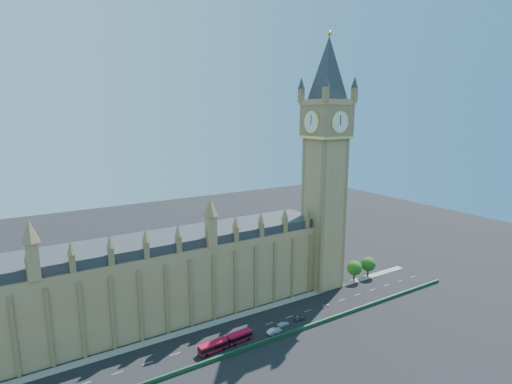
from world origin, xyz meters
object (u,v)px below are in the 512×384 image
car_silver (274,331)px  car_white (283,324)px  car_grey (299,318)px  red_bus (226,342)px

car_silver → car_white: 5.35m
car_grey → car_white: car_grey is taller
car_grey → car_white: bearing=97.2°
car_silver → car_white: size_ratio=1.16×
red_bus → car_silver: 16.27m
red_bus → car_white: 21.15m
car_grey → car_silver: size_ratio=0.77×
red_bus → car_grey: bearing=-1.9°
red_bus → car_grey: red_bus is taller
red_bus → car_white: (21.11, 0.72, -0.92)m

